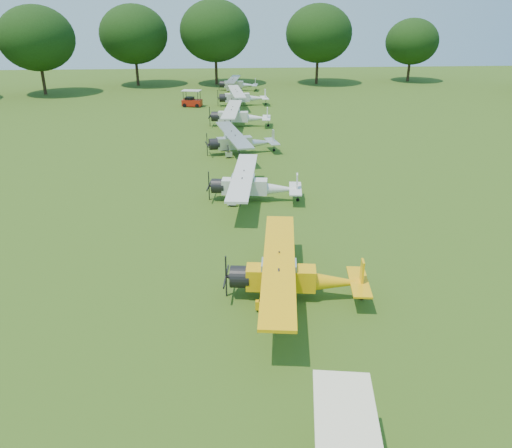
{
  "coord_description": "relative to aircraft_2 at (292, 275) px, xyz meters",
  "views": [
    {
      "loc": [
        -2.0,
        -27.34,
        11.74
      ],
      "look_at": [
        -0.22,
        -3.78,
        1.4
      ],
      "focal_mm": 35.0,
      "sensor_mm": 36.0,
      "label": 1
    }
  ],
  "objects": [
    {
      "name": "aircraft_2",
      "position": [
        0.0,
        0.0,
        0.0
      ],
      "size": [
        6.28,
        9.97,
        1.96
      ],
      "rotation": [
        0.0,
        0.0,
        -0.13
      ],
      "color": "#FAB40A",
      "rests_on": "ground"
    },
    {
      "name": "aircraft_5",
      "position": [
        -0.9,
        34.21,
        0.06
      ],
      "size": [
        6.58,
        10.46,
        2.05
      ],
      "rotation": [
        0.0,
        0.0,
        -0.11
      ],
      "color": "silver",
      "rests_on": "ground"
    },
    {
      "name": "ground",
      "position": [
        -0.94,
        8.75,
        -1.14
      ],
      "size": [
        160.0,
        160.0,
        0.0
      ],
      "primitive_type": "plane",
      "color": "#244812",
      "rests_on": "ground"
    },
    {
      "name": "aircraft_3",
      "position": [
        -0.92,
        12.05,
        -0.02
      ],
      "size": [
        6.19,
        9.82,
        1.93
      ],
      "rotation": [
        0.0,
        0.0,
        -0.13
      ],
      "color": "silver",
      "rests_on": "ground"
    },
    {
      "name": "aircraft_4",
      "position": [
        -1.17,
        23.49,
        -0.0
      ],
      "size": [
        6.29,
        9.96,
        1.96
      ],
      "rotation": [
        0.0,
        0.0,
        0.17
      ],
      "color": "silver",
      "rests_on": "ground"
    },
    {
      "name": "aircraft_6",
      "position": [
        0.02,
        46.24,
        0.05
      ],
      "size": [
        6.51,
        10.37,
        2.04
      ],
      "rotation": [
        0.0,
        0.0,
        0.06
      ],
      "color": "silver",
      "rests_on": "ground"
    },
    {
      "name": "tree_belt",
      "position": [
        2.63,
        8.91,
        6.88
      ],
      "size": [
        137.36,
        130.27,
        14.52
      ],
      "color": "black",
      "rests_on": "ground"
    },
    {
      "name": "golf_cart",
      "position": [
        -6.27,
        46.01,
        -0.46
      ],
      "size": [
        2.65,
        1.97,
        2.04
      ],
      "rotation": [
        0.0,
        0.0,
        -0.24
      ],
      "color": "#AF1C0C",
      "rests_on": "ground"
    },
    {
      "name": "aircraft_7",
      "position": [
        -0.04,
        58.72,
        -0.06
      ],
      "size": [
        5.97,
        9.47,
        1.86
      ],
      "rotation": [
        0.0,
        0.0,
        -0.15
      ],
      "color": "silver",
      "rests_on": "ground"
    }
  ]
}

